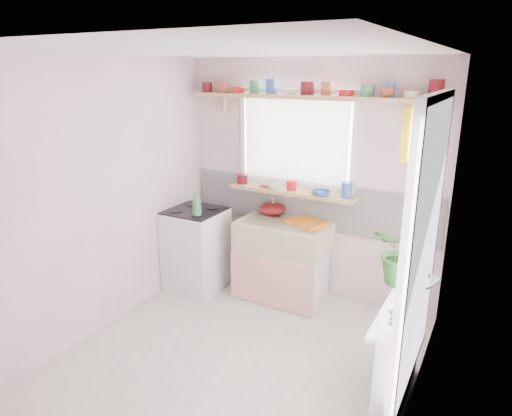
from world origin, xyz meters
The scene contains 19 objects.
room centered at (0.66, 0.86, 1.37)m, with size 3.20×3.20×3.20m.
sink_unit centered at (-0.15, 1.29, 0.43)m, with size 0.95×0.65×1.11m.
cooker centered at (-1.10, 1.05, 0.46)m, with size 0.58×0.58×0.93m.
radiator_ledge centered at (1.30, 0.20, 0.40)m, with size 0.22×0.95×0.78m.
windowsill centered at (-0.15, 1.48, 1.14)m, with size 1.40×0.22×0.04m, color tan.
pine_shelf centered at (0.00, 1.47, 2.12)m, with size 2.52×0.24×0.04m, color tan.
shelf_crockery centered at (-0.02, 1.47, 2.19)m, with size 2.47×0.11×0.12m.
sill_crockery centered at (-0.15, 1.48, 1.22)m, with size 1.35×0.11×0.12m.
dish_tray centered at (0.08, 1.37, 0.87)m, with size 0.36×0.27×0.04m, color orange.
colander centered at (-0.38, 1.50, 0.92)m, with size 0.30×0.30×0.13m, color #5D100F.
jade_plant centered at (1.21, 0.60, 1.04)m, with size 0.47×0.41×0.53m, color #2F6729.
fruit_bowl centered at (1.30, 0.60, 0.82)m, with size 0.33×0.33×0.08m, color silver.
herb_pot centered at (1.33, -0.20, 0.88)m, with size 0.11×0.08×0.21m, color #2D702D.
soap_bottle_sink centered at (-0.38, 1.50, 0.94)m, with size 0.08×0.08×0.18m, color #C1CE5B.
sill_cup centered at (-0.34, 1.42, 1.20)m, with size 0.11×0.11×0.09m, color beige.
sill_bowl centered at (0.21, 1.42, 1.19)m, with size 0.17×0.17×0.05m, color #2D4C93.
shelf_vase centered at (0.77, 1.46, 2.21)m, with size 0.13×0.13×0.14m, color #A34832.
cooker_bottle centered at (-0.96, 0.89, 1.04)m, with size 0.10×0.10×0.25m, color #3B7650.
fruit centered at (1.31, 0.61, 0.88)m, with size 0.20×0.14×0.10m.
Camera 1 is at (1.76, -2.78, 2.38)m, focal length 32.00 mm.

